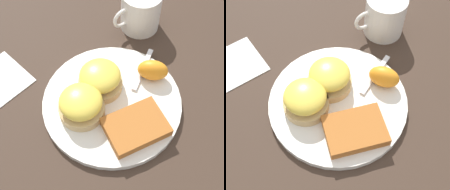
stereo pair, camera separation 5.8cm
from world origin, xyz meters
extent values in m
plane|color=#38281E|center=(0.00, 0.00, 0.00)|extent=(1.10, 1.10, 0.00)
cylinder|color=silver|center=(0.00, 0.00, 0.01)|extent=(0.27, 0.27, 0.01)
cylinder|color=tan|center=(0.00, -0.04, 0.02)|extent=(0.09, 0.09, 0.02)
ellipsoid|color=yellow|center=(0.00, -0.04, 0.05)|extent=(0.08, 0.08, 0.04)
cylinder|color=tan|center=(0.06, -0.01, 0.02)|extent=(0.09, 0.09, 0.02)
ellipsoid|color=yellow|center=(0.06, -0.01, 0.05)|extent=(0.08, 0.08, 0.04)
cube|color=#A55D25|center=(0.00, 0.07, 0.02)|extent=(0.12, 0.09, 0.02)
ellipsoid|color=orange|center=(-0.10, 0.00, 0.04)|extent=(0.07, 0.07, 0.04)
cube|color=silver|center=(-0.09, -0.02, 0.02)|extent=(0.10, 0.07, 0.00)
cube|color=silver|center=(0.02, 0.05, 0.02)|extent=(0.05, 0.04, 0.00)
cylinder|color=silver|center=(-0.17, -0.14, 0.05)|extent=(0.09, 0.09, 0.09)
torus|color=silver|center=(-0.12, -0.14, 0.05)|extent=(0.05, 0.01, 0.05)
cube|color=white|center=(0.16, -0.18, 0.00)|extent=(0.13, 0.13, 0.00)
camera|label=1|loc=(0.18, 0.25, 0.52)|focal=50.00mm
camera|label=2|loc=(0.13, 0.28, 0.52)|focal=50.00mm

